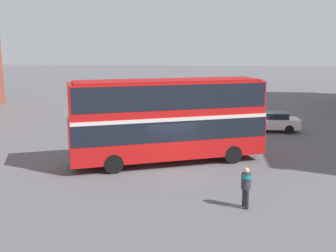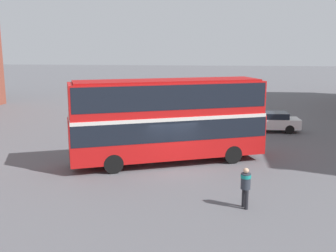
% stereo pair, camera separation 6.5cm
% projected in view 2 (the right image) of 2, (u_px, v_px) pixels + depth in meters
% --- Properties ---
extents(ground_plane, '(240.00, 240.00, 0.00)m').
position_uv_depth(ground_plane, '(175.00, 168.00, 21.43)').
color(ground_plane, '#5B5B60').
extents(double_decker_bus, '(11.06, 6.48, 4.72)m').
position_uv_depth(double_decker_bus, '(168.00, 116.00, 21.96)').
color(double_decker_bus, red).
rests_on(double_decker_bus, ground_plane).
extents(pedestrian_foreground, '(0.55, 0.55, 1.71)m').
position_uv_depth(pedestrian_foreground, '(246.00, 184.00, 15.93)').
color(pedestrian_foreground, '#232328').
rests_on(pedestrian_foreground, ground_plane).
extents(parked_car_kerb_near, '(4.65, 2.00, 1.51)m').
position_uv_depth(parked_car_kerb_near, '(269.00, 122.00, 30.58)').
color(parked_car_kerb_near, silver).
rests_on(parked_car_kerb_near, ground_plane).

